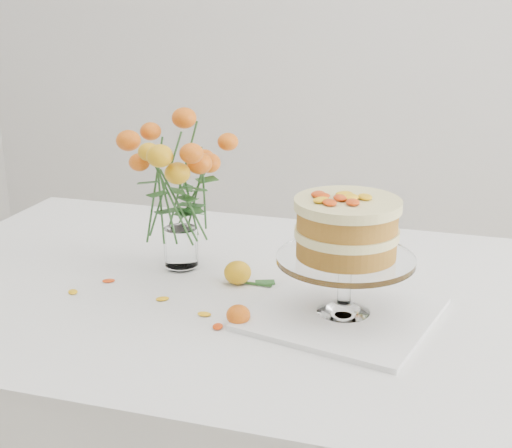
{
  "coord_description": "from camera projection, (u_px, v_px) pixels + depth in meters",
  "views": [
    {
      "loc": [
        0.41,
        -1.24,
        1.32
      ],
      "look_at": [
        0.04,
        -0.0,
        0.89
      ],
      "focal_mm": 50.0,
      "sensor_mm": 36.0,
      "label": 1
    }
  ],
  "objects": [
    {
      "name": "stray_petal_f",
      "position": [
        386.0,
        323.0,
        1.26
      ],
      "size": [
        0.03,
        0.02,
        0.0
      ],
      "primitive_type": "ellipsoid",
      "color": "yellow",
      "rests_on": "table"
    },
    {
      "name": "stray_petal_a",
      "position": [
        162.0,
        299.0,
        1.35
      ],
      "size": [
        0.03,
        0.02,
        0.0
      ],
      "primitive_type": "ellipsoid",
      "color": "yellow",
      "rests_on": "table"
    },
    {
      "name": "rose_vase",
      "position": [
        178.0,
        172.0,
        1.44
      ],
      "size": [
        0.26,
        0.26,
        0.36
      ],
      "rotation": [
        0.0,
        0.0,
        -0.15
      ],
      "color": "white",
      "rests_on": "table"
    },
    {
      "name": "stray_petal_e",
      "position": [
        73.0,
        292.0,
        1.38
      ],
      "size": [
        0.03,
        0.02,
        0.0
      ],
      "primitive_type": "ellipsoid",
      "color": "yellow",
      "rests_on": "table"
    },
    {
      "name": "loose_rose_near",
      "position": [
        238.0,
        273.0,
        1.42
      ],
      "size": [
        0.1,
        0.06,
        0.05
      ],
      "rotation": [
        0.0,
        0.0,
        -0.03
      ],
      "color": "orange",
      "rests_on": "table"
    },
    {
      "name": "loose_rose_far",
      "position": [
        239.0,
        315.0,
        1.25
      ],
      "size": [
        0.08,
        0.04,
        0.04
      ],
      "rotation": [
        0.0,
        0.0,
        0.17
      ],
      "color": "#C55309",
      "rests_on": "table"
    },
    {
      "name": "stray_petal_d",
      "position": [
        109.0,
        281.0,
        1.44
      ],
      "size": [
        0.03,
        0.02,
        0.0
      ],
      "primitive_type": "ellipsoid",
      "color": "yellow",
      "rests_on": "table"
    },
    {
      "name": "napkin",
      "position": [
        343.0,
        314.0,
        1.28
      ],
      "size": [
        0.37,
        0.37,
        0.01
      ],
      "primitive_type": "cube",
      "rotation": [
        0.0,
        0.0,
        -0.22
      ],
      "color": "white",
      "rests_on": "table"
    },
    {
      "name": "table",
      "position": [
        239.0,
        324.0,
        1.44
      ],
      "size": [
        1.43,
        0.93,
        0.76
      ],
      "color": "tan",
      "rests_on": "ground"
    },
    {
      "name": "stray_petal_c",
      "position": [
        218.0,
        327.0,
        1.24
      ],
      "size": [
        0.03,
        0.02,
        0.0
      ],
      "primitive_type": "ellipsoid",
      "color": "yellow",
      "rests_on": "table"
    },
    {
      "name": "cake_stand",
      "position": [
        347.0,
        234.0,
        1.24
      ],
      "size": [
        0.24,
        0.24,
        0.22
      ],
      "rotation": [
        0.0,
        0.0,
        -0.33
      ],
      "color": "white",
      "rests_on": "napkin"
    },
    {
      "name": "stray_petal_b",
      "position": [
        204.0,
        314.0,
        1.29
      ],
      "size": [
        0.03,
        0.02,
        0.0
      ],
      "primitive_type": "ellipsoid",
      "color": "yellow",
      "rests_on": "table"
    }
  ]
}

